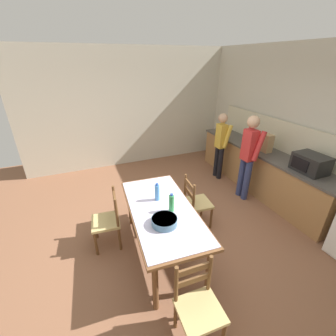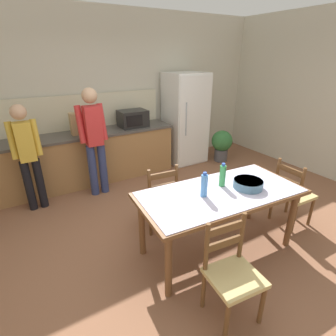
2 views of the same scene
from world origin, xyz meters
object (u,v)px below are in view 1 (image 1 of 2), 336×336
(chair_head_end, at_px, (198,306))
(chair_side_near_left, at_px, (108,220))
(bottle_off_centre, at_px, (172,203))
(bottle_near_centre, at_px, (157,192))
(microwave, at_px, (311,163))
(dining_table, at_px, (162,214))
(serving_bowl, at_px, (164,221))
(paper_bag, at_px, (266,143))
(chair_side_far_left, at_px, (196,203))
(person_at_counter, at_px, (248,154))
(person_at_sink, at_px, (221,143))

(chair_head_end, bearing_deg, chair_side_near_left, 112.38)
(bottle_off_centre, relative_size, chair_side_near_left, 0.30)
(chair_side_near_left, bearing_deg, bottle_near_centre, 77.88)
(microwave, xyz_separation_m, dining_table, (-0.13, -2.59, -0.36))
(serving_bowl, distance_m, chair_head_end, 0.96)
(paper_bag, distance_m, chair_side_far_left, 2.01)
(chair_side_far_left, distance_m, person_at_counter, 1.48)
(chair_side_far_left, bearing_deg, chair_head_end, 156.99)
(paper_bag, xyz_separation_m, person_at_counter, (0.11, -0.51, -0.12))
(bottle_off_centre, xyz_separation_m, person_at_counter, (-0.85, 1.97, 0.06))
(microwave, xyz_separation_m, chair_head_end, (1.06, -2.67, -0.61))
(paper_bag, bearing_deg, person_at_counter, -78.00)
(dining_table, bearing_deg, chair_side_near_left, -123.31)
(chair_side_near_left, xyz_separation_m, person_at_counter, (-0.30, 2.76, 0.51))
(dining_table, bearing_deg, paper_bag, 108.49)
(bottle_off_centre, bearing_deg, chair_side_far_left, 125.15)
(chair_side_near_left, height_order, person_at_sink, person_at_sink)
(microwave, height_order, serving_bowl, microwave)
(paper_bag, distance_m, dining_table, 2.75)
(bottle_near_centre, bearing_deg, serving_bowl, -10.66)
(microwave, xyz_separation_m, bottle_near_centre, (-0.35, -2.58, -0.15))
(serving_bowl, bearing_deg, microwave, 93.94)
(dining_table, bearing_deg, microwave, 87.22)
(paper_bag, xyz_separation_m, bottle_near_centre, (0.64, -2.57, -0.18))
(chair_side_near_left, distance_m, person_at_counter, 2.82)
(serving_bowl, bearing_deg, chair_side_far_left, 128.79)
(chair_side_near_left, xyz_separation_m, chair_side_far_left, (0.10, 1.43, 0.00))
(microwave, relative_size, paper_bag, 1.39)
(serving_bowl, bearing_deg, bottle_off_centre, 138.98)
(serving_bowl, height_order, person_at_sink, person_at_sink)
(person_at_sink, xyz_separation_m, person_at_counter, (0.94, -0.02, 0.09))
(bottle_near_centre, distance_m, chair_side_near_left, 0.87)
(dining_table, xyz_separation_m, person_at_counter, (-0.76, 2.07, 0.27))
(dining_table, height_order, bottle_near_centre, bottle_near_centre)
(serving_bowl, relative_size, chair_head_end, 0.35)
(bottle_near_centre, xyz_separation_m, person_at_counter, (-0.53, 2.06, 0.06))
(dining_table, relative_size, bottle_near_centre, 6.88)
(paper_bag, height_order, person_at_sink, person_at_sink)
(chair_side_near_left, relative_size, chair_side_far_left, 1.00)
(chair_head_end, relative_size, person_at_sink, 0.59)
(chair_side_far_left, relative_size, person_at_sink, 0.59)
(serving_bowl, height_order, chair_side_far_left, chair_side_far_left)
(paper_bag, distance_m, serving_bowl, 2.93)
(serving_bowl, relative_size, person_at_counter, 0.19)
(microwave, height_order, chair_side_far_left, microwave)
(serving_bowl, bearing_deg, bottle_near_centre, 169.34)
(dining_table, distance_m, person_at_sink, 2.70)
(chair_side_near_left, bearing_deg, serving_bowl, 44.14)
(person_at_sink, bearing_deg, dining_table, -141.00)
(serving_bowl, distance_m, chair_side_far_left, 1.13)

